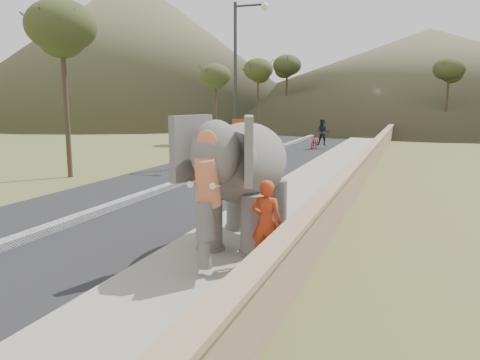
# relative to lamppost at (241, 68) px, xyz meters

# --- Properties ---
(ground) EXTENTS (160.00, 160.00, 0.00)m
(ground) POSITION_rel_lamppost_xyz_m (4.69, -12.85, -4.87)
(ground) COLOR olive
(ground) RESTS_ON ground
(road) EXTENTS (7.00, 120.00, 0.03)m
(road) POSITION_rel_lamppost_xyz_m (-0.31, -2.85, -4.86)
(road) COLOR black
(road) RESTS_ON ground
(median) EXTENTS (0.35, 120.00, 0.22)m
(median) POSITION_rel_lamppost_xyz_m (-0.31, -2.85, -4.76)
(median) COLOR black
(median) RESTS_ON ground
(walkway) EXTENTS (3.00, 120.00, 0.15)m
(walkway) POSITION_rel_lamppost_xyz_m (4.69, -2.85, -4.80)
(walkway) COLOR #9E9687
(walkway) RESTS_ON ground
(parapet) EXTENTS (0.30, 120.00, 1.10)m
(parapet) POSITION_rel_lamppost_xyz_m (6.34, -2.85, -4.32)
(parapet) COLOR tan
(parapet) RESTS_ON ground
(lamppost) EXTENTS (1.76, 0.36, 8.00)m
(lamppost) POSITION_rel_lamppost_xyz_m (0.00, 0.00, 0.00)
(lamppost) COLOR #333339
(lamppost) RESTS_ON ground
(signboard) EXTENTS (0.60, 0.08, 2.40)m
(signboard) POSITION_rel_lamppost_xyz_m (0.19, -0.91, -3.23)
(signboard) COLOR #2D2D33
(signboard) RESTS_ON ground
(hill_left) EXTENTS (60.00, 60.00, 22.00)m
(hill_left) POSITION_rel_lamppost_xyz_m (-33.31, 42.15, 6.13)
(hill_left) COLOR brown
(hill_left) RESTS_ON ground
(hill_far) EXTENTS (80.00, 80.00, 14.00)m
(hill_far) POSITION_rel_lamppost_xyz_m (9.69, 57.15, 2.13)
(hill_far) COLOR brown
(hill_far) RESTS_ON ground
(elephant_and_man) EXTENTS (2.28, 3.96, 2.84)m
(elephant_and_man) POSITION_rel_lamppost_xyz_m (4.71, -12.52, -3.31)
(elephant_and_man) COLOR slate
(elephant_and_man) RESTS_ON ground
(motorcyclist) EXTENTS (1.34, 1.70, 2.06)m
(motorcyclist) POSITION_rel_lamppost_xyz_m (2.18, 9.50, -4.03)
(motorcyclist) COLOR maroon
(motorcyclist) RESTS_ON ground
(trees) EXTENTS (47.62, 41.93, 8.79)m
(trees) POSITION_rel_lamppost_xyz_m (9.79, 18.23, -1.10)
(trees) COLOR #473828
(trees) RESTS_ON ground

